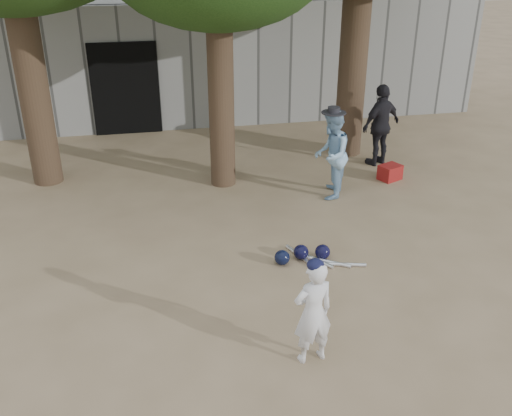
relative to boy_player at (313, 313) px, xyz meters
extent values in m
plane|color=#937C5E|center=(-0.80, 1.15, -0.65)|extent=(70.00, 70.00, 0.00)
imported|color=silver|center=(0.00, 0.00, 0.00)|extent=(0.52, 0.39, 1.30)
imported|color=#89B3D4|center=(1.64, 4.33, 0.17)|extent=(0.89, 0.98, 1.64)
imported|color=black|center=(3.19, 5.73, 0.21)|extent=(1.09, 0.80, 1.71)
cube|color=#A12015|center=(3.09, 4.86, -0.50)|extent=(0.51, 0.46, 0.30)
cube|color=gray|center=(-0.80, 9.15, 0.85)|extent=(16.00, 0.35, 3.00)
cube|color=black|center=(-2.00, 8.95, 0.45)|extent=(1.60, 0.08, 2.20)
cube|color=slate|center=(-0.80, 11.65, 0.85)|extent=(16.00, 5.00, 3.00)
sphere|color=black|center=(0.18, 2.11, -0.53)|extent=(0.23, 0.23, 0.23)
sphere|color=black|center=(0.50, 2.21, -0.53)|extent=(0.23, 0.23, 0.23)
sphere|color=black|center=(0.82, 2.15, -0.53)|extent=(0.23, 0.23, 0.23)
cylinder|color=silver|center=(0.50, 2.24, -0.62)|extent=(0.29, 0.70, 0.06)
cylinder|color=silver|center=(0.68, 2.12, -0.62)|extent=(0.46, 0.62, 0.06)
cylinder|color=silver|center=(0.86, 2.00, -0.62)|extent=(0.62, 0.46, 0.06)
cylinder|color=silver|center=(1.04, 1.88, -0.62)|extent=(0.71, 0.24, 0.06)
cylinder|color=brown|center=(-3.60, 6.15, 2.10)|extent=(0.56, 0.56, 5.50)
cylinder|color=brown|center=(-0.20, 5.35, 1.85)|extent=(0.48, 0.48, 5.00)
cylinder|color=brown|center=(2.80, 6.55, 2.25)|extent=(0.60, 0.60, 5.80)
camera|label=1|loc=(-1.67, -4.97, 3.78)|focal=40.00mm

